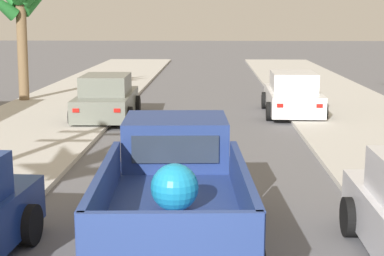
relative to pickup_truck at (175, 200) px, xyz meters
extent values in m
cube|color=beige|center=(-5.14, 7.63, -0.72)|extent=(4.81, 60.00, 0.12)
cube|color=silver|center=(-4.13, 7.63, -0.73)|extent=(0.16, 60.00, 0.10)
cube|color=silver|center=(4.57, 7.63, -0.73)|extent=(0.16, 60.00, 0.10)
cube|color=navy|center=(0.01, -0.23, -0.18)|extent=(2.17, 5.19, 0.80)
cube|color=navy|center=(-0.07, 1.37, 0.62)|extent=(1.79, 1.58, 0.80)
cube|color=#283342|center=(-0.03, 0.61, 0.64)|extent=(1.38, 0.13, 0.44)
cube|color=#283342|center=(-0.10, 2.13, 0.64)|extent=(1.46, 0.13, 0.48)
cube|color=navy|center=(-0.86, -1.13, 0.50)|extent=(0.26, 3.30, 0.56)
cube|color=navy|center=(0.96, -1.04, 0.50)|extent=(0.26, 3.30, 0.56)
cube|color=navy|center=(0.13, -2.73, 0.50)|extent=(1.88, 0.19, 0.56)
cylinder|color=black|center=(-1.04, 1.25, -0.40)|extent=(0.30, 0.77, 0.76)
cylinder|color=black|center=(0.91, 1.35, -0.40)|extent=(0.30, 0.77, 0.76)
sphere|color=#198CBF|center=(0.07, -1.08, 0.53)|extent=(0.62, 0.62, 0.62)
cylinder|color=black|center=(2.78, 0.65, -0.46)|extent=(0.23, 0.64, 0.64)
cube|color=red|center=(3.06, 1.45, -0.14)|extent=(0.20, 0.04, 0.12)
cube|color=silver|center=(3.44, 12.35, -0.25)|extent=(1.87, 4.24, 0.72)
cube|color=silver|center=(3.44, 12.25, 0.43)|extent=(1.57, 2.14, 0.64)
cube|color=#283342|center=(3.46, 13.22, 0.41)|extent=(1.37, 0.11, 0.52)
cube|color=#283342|center=(3.41, 11.28, 0.41)|extent=(1.34, 0.11, 0.50)
cylinder|color=black|center=(2.57, 13.67, -0.46)|extent=(0.24, 0.65, 0.64)
cylinder|color=black|center=(4.37, 13.63, -0.46)|extent=(0.24, 0.65, 0.64)
cylinder|color=black|center=(2.51, 11.07, -0.46)|extent=(0.24, 0.65, 0.64)
cylinder|color=black|center=(4.31, 11.02, -0.46)|extent=(0.24, 0.65, 0.64)
cube|color=red|center=(2.75, 10.25, -0.14)|extent=(0.20, 0.05, 0.12)
cube|color=white|center=(2.88, 14.47, -0.17)|extent=(0.20, 0.05, 0.10)
cube|color=red|center=(4.02, 10.22, -0.14)|extent=(0.20, 0.05, 0.12)
cube|color=white|center=(4.11, 14.44, -0.17)|extent=(0.20, 0.05, 0.10)
cube|color=slate|center=(-3.06, 11.18, -0.25)|extent=(1.89, 4.25, 0.72)
cube|color=slate|center=(-3.06, 11.08, 0.43)|extent=(1.58, 2.15, 0.64)
cube|color=#283342|center=(-3.09, 12.05, 0.41)|extent=(1.37, 0.12, 0.52)
cube|color=#283342|center=(-3.03, 10.11, 0.41)|extent=(1.34, 0.12, 0.50)
cylinder|color=black|center=(-4.00, 12.45, -0.46)|extent=(0.24, 0.65, 0.64)
cylinder|color=black|center=(-2.20, 12.51, -0.46)|extent=(0.24, 0.65, 0.64)
cylinder|color=black|center=(-3.92, 9.85, -0.46)|extent=(0.24, 0.65, 0.64)
cylinder|color=black|center=(-2.12, 9.90, -0.46)|extent=(0.24, 0.65, 0.64)
cube|color=red|center=(-3.63, 9.05, -0.14)|extent=(0.20, 0.05, 0.12)
cube|color=white|center=(-3.74, 13.27, -0.17)|extent=(0.20, 0.05, 0.10)
cube|color=red|center=(-2.36, 9.09, -0.14)|extent=(0.20, 0.05, 0.12)
cube|color=white|center=(-2.51, 13.30, -0.17)|extent=(0.20, 0.05, 0.10)
cylinder|color=black|center=(-2.26, 0.12, -0.46)|extent=(0.25, 0.65, 0.64)
cube|color=red|center=(-2.48, 0.94, -0.14)|extent=(0.20, 0.05, 0.12)
cylinder|color=brown|center=(-7.14, 14.99, 1.58)|extent=(0.41, 0.66, 4.74)
camera|label=1|loc=(0.54, -8.18, 2.70)|focal=53.71mm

